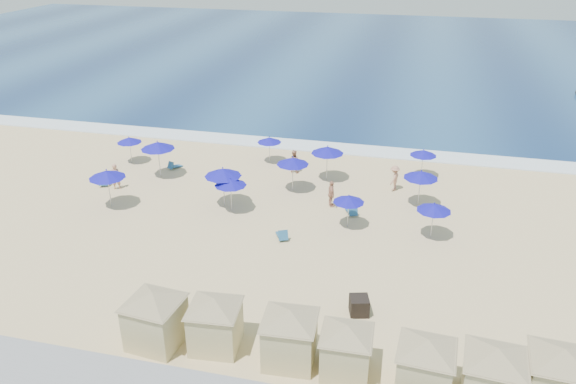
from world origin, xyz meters
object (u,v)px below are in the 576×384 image
object	(u,v)px
cabana_6	(560,370)
umbrella_2	(158,145)
trash_bin	(359,306)
cabana_3	(347,343)
umbrella_4	(269,140)
beachgoer_1	(294,161)
cabana_1	(215,316)
umbrella_8	(349,199)
umbrella_9	(423,153)
beachgoer_0	(115,176)
cabana_2	(290,329)
umbrella_5	(293,161)
beachgoer_2	(331,194)
beachgoer_3	(394,178)
umbrella_11	(434,207)
umbrella_1	(107,174)
umbrella_0	(129,140)
umbrella_3	(223,172)
cabana_4	(426,359)
umbrella_6	(230,182)
umbrella_10	(421,175)
cabana_0	(154,311)
cabana_5	(495,369)

from	to	relation	value
cabana_6	umbrella_2	distance (m)	28.72
trash_bin	cabana_3	world-z (taller)	cabana_3
umbrella_4	beachgoer_1	size ratio (longest dim) A/B	1.22
cabana_1	umbrella_8	size ratio (longest dim) A/B	2.02
umbrella_9	beachgoer_1	distance (m)	9.24
umbrella_2	beachgoer_0	world-z (taller)	umbrella_2
cabana_2	beachgoer_0	world-z (taller)	cabana_2
cabana_3	trash_bin	bearing A→B (deg)	89.08
cabana_6	umbrella_5	world-z (taller)	cabana_6
umbrella_5	beachgoer_2	bearing A→B (deg)	-31.43
umbrella_8	beachgoer_0	xyz separation A→B (m)	(-16.17, 1.68, -0.93)
beachgoer_1	beachgoer_3	distance (m)	7.47
cabana_6	umbrella_11	world-z (taller)	cabana_6
umbrella_1	umbrella_9	bearing A→B (deg)	26.40
umbrella_0	beachgoer_1	bearing A→B (deg)	5.06
umbrella_3	umbrella_8	bearing A→B (deg)	-6.78
umbrella_3	umbrella_4	size ratio (longest dim) A/B	1.29
umbrella_5	umbrella_8	size ratio (longest dim) A/B	1.17
umbrella_3	beachgoer_1	distance (m)	7.26
cabana_4	beachgoer_1	world-z (taller)	cabana_4
cabana_2	cabana_6	world-z (taller)	cabana_6
cabana_1	cabana_4	xyz separation A→B (m)	(8.62, -0.58, 0.02)
umbrella_5	beachgoer_0	xyz separation A→B (m)	(-11.80, -2.56, -1.24)
umbrella_9	beachgoer_2	size ratio (longest dim) A/B	1.22
umbrella_9	cabana_2	bearing A→B (deg)	-103.05
umbrella_2	umbrella_9	size ratio (longest dim) A/B	1.27
umbrella_2	cabana_4	bearing A→B (deg)	-41.66
umbrella_1	cabana_6	bearing A→B (deg)	-24.28
umbrella_5	umbrella_6	size ratio (longest dim) A/B	1.09
cabana_3	umbrella_9	bearing A→B (deg)	83.27
umbrella_1	umbrella_11	distance (m)	20.02
umbrella_0	umbrella_6	size ratio (longest dim) A/B	0.92
umbrella_1	umbrella_10	bearing A→B (deg)	14.08
umbrella_11	umbrella_8	bearing A→B (deg)	178.39
umbrella_2	cabana_1	bearing A→B (deg)	-57.72
umbrella_1	umbrella_2	distance (m)	5.33
cabana_2	umbrella_10	distance (m)	16.58
cabana_4	cabana_1	bearing A→B (deg)	176.16
cabana_0	beachgoer_2	xyz separation A→B (m)	(5.07, 14.69, -0.76)
umbrella_1	umbrella_5	xyz separation A→B (m)	(10.77, 5.13, -0.11)
trash_bin	umbrella_9	xyz separation A→B (m)	(2.39, 16.84, 1.43)
umbrella_5	umbrella_9	size ratio (longest dim) A/B	1.16
trash_bin	cabana_5	bearing A→B (deg)	-53.45
umbrella_1	trash_bin	bearing A→B (deg)	-23.45
umbrella_2	beachgoer_2	bearing A→B (deg)	-8.53
cabana_4	umbrella_5	size ratio (longest dim) A/B	1.75
umbrella_2	beachgoer_2	xyz separation A→B (m)	(12.76, -1.91, -1.48)
umbrella_6	beachgoer_3	bearing A→B (deg)	29.83
beachgoer_0	umbrella_11	bearing A→B (deg)	144.64
umbrella_4	umbrella_9	xyz separation A→B (m)	(11.33, -0.16, 0.05)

